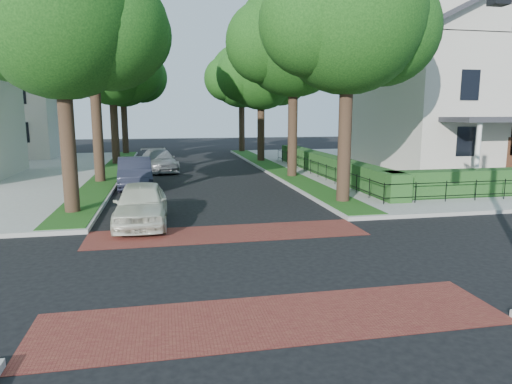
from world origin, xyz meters
The scene contains 21 objects.
ground centered at (0.00, 0.00, 0.00)m, with size 120.00×120.00×0.00m, color black.
sidewalk_ne centered at (19.50, 19.00, 0.07)m, with size 30.00×30.00×0.15m, color gray.
crosswalk_far centered at (0.00, 3.20, 0.01)m, with size 9.00×2.20×0.01m, color maroon.
crosswalk_near centered at (0.00, -3.20, 0.01)m, with size 9.00×2.20×0.01m, color maroon.
grass_strip_ne centered at (5.40, 19.10, 0.16)m, with size 1.60×29.80×0.02m, color #1A4C15.
grass_strip_nw centered at (-5.40, 19.10, 0.16)m, with size 1.60×29.80×0.02m, color #1A4C15.
tree_right_near centered at (5.60, 7.24, 7.63)m, with size 7.75×6.67×10.66m.
tree_right_mid centered at (5.61, 15.25, 7.99)m, with size 8.25×7.09×11.22m.
tree_right_far centered at (5.60, 24.22, 6.91)m, with size 7.25×6.23×9.74m.
tree_right_back centered at (5.60, 33.23, 7.27)m, with size 7.50×6.45×10.20m.
tree_left_near centered at (-5.40, 7.23, 7.27)m, with size 7.50×6.45×10.20m.
tree_left_mid centered at (-5.39, 15.24, 8.34)m, with size 8.00×6.88×11.48m.
tree_left_far centered at (-5.40, 24.22, 7.12)m, with size 7.00×6.02×9.86m.
tree_left_back centered at (-5.40, 33.24, 7.41)m, with size 7.75×6.66×10.44m.
hedge_main_road centered at (7.70, 15.00, 0.75)m, with size 1.00×18.00×1.20m, color #18471D.
fence_main_road centered at (6.90, 15.00, 0.60)m, with size 0.06×18.00×0.90m, color black, non-canonical shape.
house_victorian centered at (17.51, 15.92, 6.02)m, with size 13.00×13.05×12.48m.
house_left_far centered at (-15.49, 31.99, 5.04)m, with size 10.00×9.00×10.14m.
parked_car_front centered at (-2.83, 5.00, 0.75)m, with size 1.77×4.39×1.50m, color silver.
parked_car_middle centered at (-3.52, 13.35, 0.79)m, with size 1.67×4.80×1.58m, color #222534.
parked_car_rear centered at (-2.35, 20.02, 0.72)m, with size 2.03×4.99×1.45m, color gray.
Camera 1 is at (-1.96, -11.17, 3.91)m, focal length 32.00 mm.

